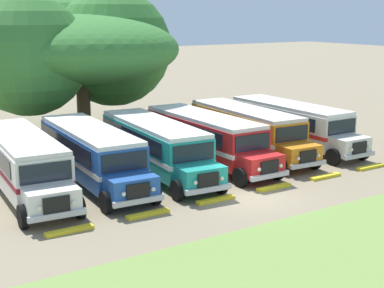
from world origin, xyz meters
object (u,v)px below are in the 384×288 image
Objects in this scene: parked_bus_slot_3 at (206,137)px; parked_bus_slot_4 at (247,129)px; broad_shade_tree at (78,49)px; parked_bus_slot_2 at (156,145)px; parked_bus_slot_5 at (292,123)px; parked_bus_slot_0 at (23,161)px; parked_bus_slot_1 at (92,152)px.

parked_bus_slot_4 is (3.46, 0.54, 0.00)m from parked_bus_slot_3.
parked_bus_slot_4 is at bearing -63.14° from broad_shade_tree.
parked_bus_slot_2 and parked_bus_slot_5 have the same top height.
parked_bus_slot_0 is at bearing -122.85° from broad_shade_tree.
parked_bus_slot_0 is at bearing -88.66° from parked_bus_slot_5.
parked_bus_slot_3 is 7.08m from parked_bus_slot_5.
broad_shade_tree is (-2.64, 12.58, 4.50)m from parked_bus_slot_3.
parked_bus_slot_2 is 0.70× the size of broad_shade_tree.
parked_bus_slot_3 is 0.99× the size of parked_bus_slot_4.
parked_bus_slot_1 and parked_bus_slot_4 have the same top height.
parked_bus_slot_3 is 1.00× the size of parked_bus_slot_5.
parked_bus_slot_2 is at bearing 88.83° from parked_bus_slot_1.
parked_bus_slot_4 is 3.60m from parked_bus_slot_5.
parked_bus_slot_2 is 10.57m from parked_bus_slot_5.
parked_bus_slot_2 is 1.00× the size of parked_bus_slot_4.
parked_bus_slot_4 is at bearing 95.47° from parked_bus_slot_0.
parked_bus_slot_0 is 1.00× the size of parked_bus_slot_4.
parked_bus_slot_1 is 10.59m from parked_bus_slot_4.
parked_bus_slot_0 is 1.01× the size of parked_bus_slot_5.
parked_bus_slot_2 and parked_bus_slot_4 have the same top height.
parked_bus_slot_0 and parked_bus_slot_1 have the same top height.
parked_bus_slot_0 is 17.69m from parked_bus_slot_5.
broad_shade_tree is at bearing -149.42° from parked_bus_slot_4.
parked_bus_slot_2 is 6.98m from parked_bus_slot_4.
parked_bus_slot_5 is (14.18, 0.38, 0.00)m from parked_bus_slot_1.
parked_bus_slot_1 is 1.00× the size of parked_bus_slot_2.
parked_bus_slot_0 is 1.00× the size of parked_bus_slot_2.
broad_shade_tree reaches higher than parked_bus_slot_3.
parked_bus_slot_1 is 1.01× the size of parked_bus_slot_3.
parked_bus_slot_0 and parked_bus_slot_5 have the same top height.
parked_bus_slot_3 and parked_bus_slot_5 have the same top height.
parked_bus_slot_1 and parked_bus_slot_2 have the same top height.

